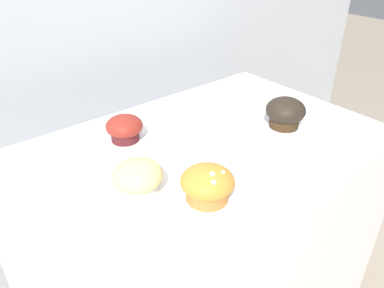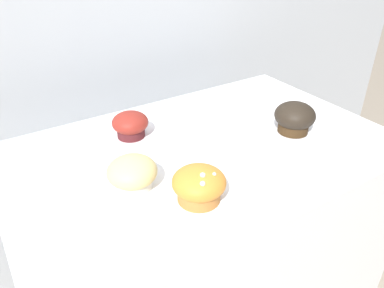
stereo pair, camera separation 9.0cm
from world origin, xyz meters
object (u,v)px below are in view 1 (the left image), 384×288
Objects in this scene: muffin_back_left at (207,184)px; muffin_back_right at (125,128)px; muffin_front_center at (285,113)px; muffin_front_left at (138,177)px.

muffin_back_left is 0.33m from muffin_back_right.
muffin_front_center is at bearing -29.31° from muffin_back_right.
muffin_back_right is at bearing 150.69° from muffin_front_center.
muffin_back_right is at bearing 91.17° from muffin_back_left.
muffin_back_left is at bearing -164.60° from muffin_front_center.
muffin_back_right is 0.23m from muffin_front_left.
muffin_front_center reaches higher than muffin_back_right.
muffin_back_left is at bearing -49.18° from muffin_front_left.
muffin_front_left is at bearing 179.06° from muffin_front_center.
muffin_front_center is at bearing -0.94° from muffin_front_left.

